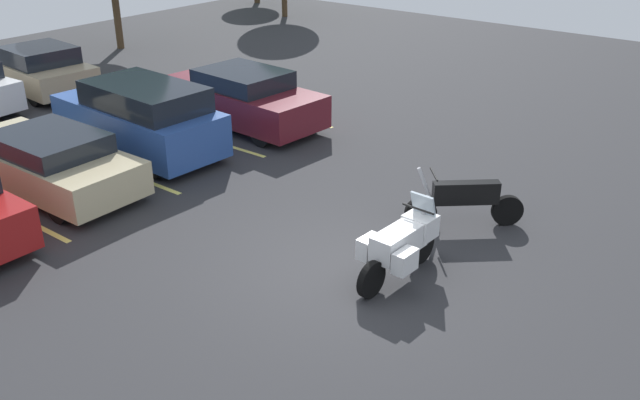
% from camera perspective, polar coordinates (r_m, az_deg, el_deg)
% --- Properties ---
extents(ground, '(44.00, 44.00, 0.10)m').
position_cam_1_polar(ground, '(11.96, 1.69, -6.09)').
color(ground, '#2D2D30').
extents(motorcycle_touring, '(2.09, 0.97, 1.34)m').
position_cam_1_polar(motorcycle_touring, '(11.55, 6.74, -3.60)').
color(motorcycle_touring, black).
rests_on(motorcycle_touring, ground).
extents(motorcycle_second, '(1.61, 1.81, 1.25)m').
position_cam_1_polar(motorcycle_second, '(13.44, 11.83, -0.03)').
color(motorcycle_second, black).
rests_on(motorcycle_second, ground).
extents(car_champagne, '(1.93, 4.75, 1.31)m').
position_cam_1_polar(car_champagne, '(15.83, -21.66, 3.02)').
color(car_champagne, '#C1B289').
rests_on(car_champagne, ground).
extents(car_blue, '(2.11, 4.68, 1.77)m').
position_cam_1_polar(car_blue, '(17.22, -14.64, 6.57)').
color(car_blue, '#2D519E').
rests_on(car_blue, ground).
extents(car_maroon, '(2.23, 4.92, 1.51)m').
position_cam_1_polar(car_maroon, '(18.86, -6.50, 8.40)').
color(car_maroon, maroon).
rests_on(car_maroon, ground).
extents(car_far_tan, '(2.29, 4.61, 1.45)m').
position_cam_1_polar(car_far_tan, '(23.57, -22.39, 9.98)').
color(car_far_tan, tan).
rests_on(car_far_tan, ground).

